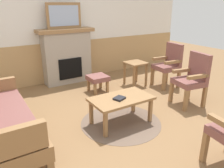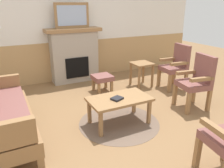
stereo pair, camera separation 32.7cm
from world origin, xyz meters
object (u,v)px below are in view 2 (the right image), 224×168
(footstool, at_px, (102,79))
(armchair_by_window_left, at_px, (197,80))
(couch, at_px, (0,114))
(fireplace, at_px, (74,55))
(coffee_table, at_px, (119,101))
(book_on_table, at_px, (117,98))
(side_table, at_px, (142,68))
(armchair_near_fireplace, at_px, (176,65))
(framed_picture, at_px, (72,15))

(footstool, bearing_deg, armchair_by_window_left, -52.06)
(couch, relative_size, armchair_by_window_left, 1.84)
(fireplace, bearing_deg, coffee_table, -91.14)
(couch, bearing_deg, armchair_by_window_left, -8.23)
(book_on_table, relative_size, side_table, 0.30)
(coffee_table, bearing_deg, footstool, 75.99)
(book_on_table, distance_m, armchair_by_window_left, 1.58)
(coffee_table, relative_size, footstool, 2.40)
(book_on_table, height_order, armchair_near_fireplace, armchair_near_fireplace)
(book_on_table, bearing_deg, couch, 166.57)
(framed_picture, distance_m, armchair_near_fireplace, 2.59)
(armchair_near_fireplace, relative_size, side_table, 1.78)
(armchair_near_fireplace, height_order, side_table, armchair_near_fireplace)
(coffee_table, relative_size, book_on_table, 5.81)
(footstool, xyz_separation_m, side_table, (0.95, -0.10, 0.15))
(couch, distance_m, armchair_by_window_left, 3.22)
(fireplace, xyz_separation_m, armchair_near_fireplace, (1.86, -1.49, -0.11))
(coffee_table, xyz_separation_m, footstool, (0.35, 1.39, -0.10))
(fireplace, relative_size, footstool, 3.25)
(fireplace, xyz_separation_m, footstool, (0.30, -0.95, -0.37))
(couch, distance_m, book_on_table, 1.65)
(book_on_table, xyz_separation_m, armchair_near_fireplace, (1.96, 0.88, 0.08))
(book_on_table, relative_size, armchair_near_fireplace, 0.17)
(coffee_table, relative_size, armchair_near_fireplace, 0.98)
(side_table, bearing_deg, fireplace, 139.85)
(couch, height_order, book_on_table, couch)
(footstool, bearing_deg, coffee_table, -104.01)
(book_on_table, bearing_deg, coffee_table, 31.11)
(couch, xyz_separation_m, footstool, (2.01, 1.04, -0.11))
(coffee_table, bearing_deg, side_table, 44.92)
(couch, xyz_separation_m, coffee_table, (1.67, -0.35, -0.01))
(footstool, height_order, armchair_near_fireplace, armchair_near_fireplace)
(footstool, relative_size, side_table, 0.73)
(fireplace, xyz_separation_m, couch, (-1.71, -1.99, -0.26))
(fireplace, height_order, book_on_table, fireplace)
(armchair_by_window_left, bearing_deg, coffee_table, 175.73)
(couch, xyz_separation_m, armchair_by_window_left, (3.18, -0.46, 0.14))
(armchair_by_window_left, bearing_deg, book_on_table, 177.20)
(fireplace, distance_m, coffee_table, 2.35)
(coffee_table, xyz_separation_m, side_table, (1.29, 1.29, 0.05))
(fireplace, relative_size, framed_picture, 1.62)
(coffee_table, relative_size, armchair_by_window_left, 0.98)
(fireplace, distance_m, armchair_near_fireplace, 2.38)
(armchair_near_fireplace, bearing_deg, framed_picture, 141.18)
(couch, relative_size, footstool, 4.50)
(fireplace, bearing_deg, book_on_table, -92.56)
(couch, height_order, armchair_by_window_left, same)
(armchair_by_window_left, bearing_deg, fireplace, 120.96)
(fireplace, relative_size, book_on_table, 7.86)
(framed_picture, bearing_deg, fireplace, -90.00)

